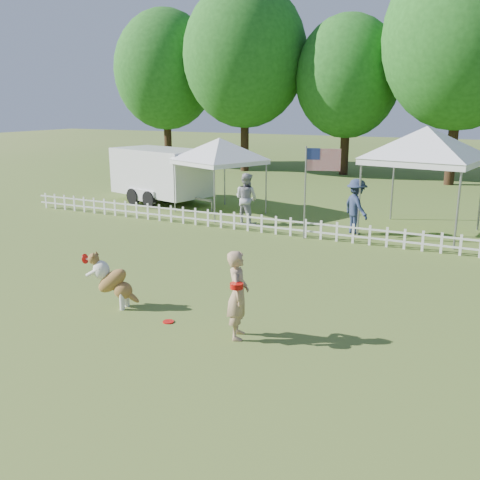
{
  "coord_description": "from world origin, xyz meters",
  "views": [
    {
      "loc": [
        5.69,
        -8.37,
        4.07
      ],
      "look_at": [
        0.48,
        2.0,
        1.1
      ],
      "focal_mm": 40.0,
      "sensor_mm": 36.0,
      "label": 1
    }
  ],
  "objects": [
    {
      "name": "tree_center_left",
      "position": [
        -3.0,
        22.5,
        4.9
      ],
      "size": [
        6.0,
        6.0,
        9.8
      ],
      "primitive_type": null,
      "color": "#1C5217",
      "rests_on": "ground"
    },
    {
      "name": "spectator_b",
      "position": [
        1.48,
        8.26,
        0.88
      ],
      "size": [
        1.27,
        1.27,
        1.77
      ],
      "primitive_type": "imported",
      "rotation": [
        0.0,
        0.0,
        2.36
      ],
      "color": "#242F4D",
      "rests_on": "ground"
    },
    {
      "name": "handler",
      "position": [
        1.67,
        -0.46,
        0.8
      ],
      "size": [
        0.58,
        0.69,
        1.61
      ],
      "primitive_type": "imported",
      "rotation": [
        0.0,
        0.0,
        1.96
      ],
      "color": "tan",
      "rests_on": "ground"
    },
    {
      "name": "tree_left",
      "position": [
        -9.0,
        21.5,
        6.0
      ],
      "size": [
        7.4,
        7.4,
        12.0
      ],
      "primitive_type": null,
      "color": "#1C5217",
      "rests_on": "ground"
    },
    {
      "name": "cargo_trailer",
      "position": [
        -7.31,
        10.1,
        1.15
      ],
      "size": [
        5.64,
        3.56,
        2.3
      ],
      "primitive_type": null,
      "rotation": [
        0.0,
        0.0,
        -0.26
      ],
      "color": "white",
      "rests_on": "ground"
    },
    {
      "name": "frisbee_on_turf",
      "position": [
        0.18,
        -0.47,
        0.01
      ],
      "size": [
        0.25,
        0.25,
        0.02
      ],
      "primitive_type": "cylinder",
      "rotation": [
        0.0,
        0.0,
        -0.15
      ],
      "color": "red",
      "rests_on": "ground"
    },
    {
      "name": "canopy_tent_left",
      "position": [
        -4.01,
        9.24,
        1.39
      ],
      "size": [
        3.51,
        3.51,
        2.77
      ],
      "primitive_type": null,
      "rotation": [
        0.0,
        0.0,
        -0.39
      ],
      "color": "white",
      "rests_on": "ground"
    },
    {
      "name": "tree_far_left",
      "position": [
        -15.0,
        22.0,
        5.5
      ],
      "size": [
        6.6,
        6.6,
        11.0
      ],
      "primitive_type": null,
      "color": "#1C5217",
      "rests_on": "ground"
    },
    {
      "name": "flag_pole",
      "position": [
        0.24,
        6.9,
        1.42
      ],
      "size": [
        1.07,
        0.44,
        2.84
      ],
      "primitive_type": null,
      "rotation": [
        0.0,
        0.0,
        0.31
      ],
      "color": "gray",
      "rests_on": "ground"
    },
    {
      "name": "dog",
      "position": [
        -1.27,
        -0.29,
        0.56
      ],
      "size": [
        1.14,
        0.55,
        1.13
      ],
      "primitive_type": null,
      "rotation": [
        0.0,
        0.0,
        0.18
      ],
      "color": "brown",
      "rests_on": "ground"
    },
    {
      "name": "tree_center_right",
      "position": [
        3.0,
        21.0,
        6.3
      ],
      "size": [
        7.6,
        7.6,
        12.6
      ],
      "primitive_type": null,
      "color": "#1C5217",
      "rests_on": "ground"
    },
    {
      "name": "ground",
      "position": [
        0.0,
        0.0,
        0.0
      ],
      "size": [
        120.0,
        120.0,
        0.0
      ],
      "primitive_type": "plane",
      "color": "#35581B",
      "rests_on": "ground"
    },
    {
      "name": "canopy_tent_right",
      "position": [
        3.3,
        9.33,
        1.66
      ],
      "size": [
        3.66,
        3.66,
        3.32
      ],
      "primitive_type": null,
      "rotation": [
        0.0,
        0.0,
        -0.15
      ],
      "color": "white",
      "rests_on": "ground"
    },
    {
      "name": "picket_fence",
      "position": [
        0.0,
        7.0,
        0.3
      ],
      "size": [
        22.0,
        0.08,
        0.6
      ],
      "primitive_type": null,
      "color": "white",
      "rests_on": "ground"
    },
    {
      "name": "spectator_a",
      "position": [
        -2.3,
        8.01,
        0.88
      ],
      "size": [
        0.98,
        0.83,
        1.77
      ],
      "primitive_type": "imported",
      "rotation": [
        0.0,
        0.0,
        2.93
      ],
      "color": "#A5A4A9",
      "rests_on": "ground"
    }
  ]
}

